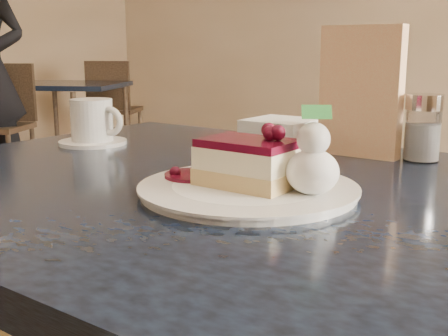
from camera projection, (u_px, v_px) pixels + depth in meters
The scene contains 10 objects.
main_table at pixel (268, 242), 0.84m from camera, with size 1.40×1.03×0.81m.
dessert_plate at pixel (248, 190), 0.78m from camera, with size 0.30×0.30×0.01m, color white.
cheesecake_slice at pixel (248, 163), 0.77m from camera, with size 0.14×0.11×0.07m.
whipped_cream at pixel (312, 172), 0.72m from camera, with size 0.07×0.07×0.06m.
berry_sauce at pixel (194, 175), 0.82m from camera, with size 0.09×0.09×0.01m, color #39031A.
coffee_set at pixel (93, 124), 1.17m from camera, with size 0.15×0.14×0.09m.
menu_card at pixel (361, 92), 1.03m from camera, with size 0.15×0.03×0.24m, color #FFECB3.
sugar_shaker at pixel (423, 127), 0.99m from camera, with size 0.07×0.07×0.12m.
napkin_stack at pixel (281, 132), 1.16m from camera, with size 0.13×0.13×0.05m, color white.
bg_table_far_left at pixel (67, 161), 4.80m from camera, with size 1.18×1.77×1.18m.
Camera 1 is at (0.47, -0.68, 1.01)m, focal length 45.00 mm.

